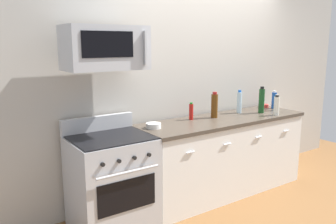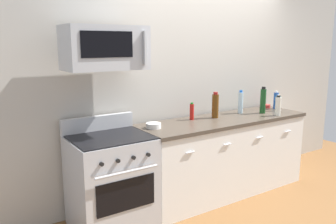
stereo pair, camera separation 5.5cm
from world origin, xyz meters
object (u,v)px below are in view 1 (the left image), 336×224
object	(u,v)px
bottle_hot_sauce_red	(191,112)
bottle_water_clear	(239,102)
bottle_soda_blue	(274,100)
bottle_wine_amber	(214,105)
bottle_dish_soap	(277,103)
bottle_wine_green	(262,100)
bowl_white_ceramic	(153,125)
microwave	(105,48)
bowl_red_small	(264,106)
range_oven	(112,181)
bottle_vinegar_white	(277,106)

from	to	relation	value
bottle_hot_sauce_red	bottle_water_clear	size ratio (longest dim) A/B	0.69
bottle_soda_blue	bottle_hot_sauce_red	bearing A→B (deg)	176.47
bottle_wine_amber	bottle_dish_soap	xyz separation A→B (m)	(0.98, -0.12, -0.05)
bottle_wine_green	bottle_dish_soap	xyz separation A→B (m)	(0.29, -0.00, -0.06)
bowl_white_ceramic	microwave	bearing A→B (deg)	-179.00
microwave	bowl_white_ceramic	xyz separation A→B (m)	(0.52, 0.01, -0.80)
bottle_hot_sauce_red	bowl_red_small	distance (m)	1.32
bottle_hot_sauce_red	bowl_red_small	xyz separation A→B (m)	(1.32, 0.05, -0.07)
range_oven	bottle_hot_sauce_red	world-z (taller)	bottle_hot_sauce_red
range_oven	bottle_wine_green	size ratio (longest dim) A/B	3.19
microwave	bottle_wine_amber	world-z (taller)	microwave
bottle_wine_amber	bowl_red_small	xyz separation A→B (m)	(1.02, 0.11, -0.12)
bottle_wine_amber	bowl_red_small	size ratio (longest dim) A/B	2.52
range_oven	bowl_white_ceramic	xyz separation A→B (m)	(0.52, 0.05, 0.48)
range_oven	bowl_red_small	xyz separation A→B (m)	(2.41, 0.20, 0.47)
bottle_dish_soap	bottle_wine_green	bearing A→B (deg)	179.03
bottle_dish_soap	bottle_water_clear	size ratio (longest dim) A/B	0.71
range_oven	microwave	size ratio (longest dim) A/B	1.44
bottle_vinegar_white	bottle_hot_sauce_red	bearing A→B (deg)	158.84
microwave	bottle_water_clear	bearing A→B (deg)	2.33
bottle_hot_sauce_red	bottle_wine_amber	bearing A→B (deg)	-12.77
bottle_water_clear	bowl_white_ceramic	world-z (taller)	bottle_water_clear
bottle_hot_sauce_red	bottle_soda_blue	xyz separation A→B (m)	(1.36, -0.08, 0.02)
microwave	range_oven	bearing A→B (deg)	-90.29
bottle_hot_sauce_red	bottle_dish_soap	world-z (taller)	bottle_dish_soap
microwave	bottle_vinegar_white	distance (m)	2.25
bottle_vinegar_white	bottle_wine_green	xyz separation A→B (m)	(-0.04, 0.21, 0.04)
bowl_red_small	bottle_vinegar_white	bearing A→B (deg)	-123.98
bottle_wine_green	bottle_hot_sauce_red	world-z (taller)	bottle_wine_green
bottle_soda_blue	bowl_white_ceramic	bearing A→B (deg)	-179.49
range_oven	microwave	distance (m)	1.28
bowl_white_ceramic	bottle_vinegar_white	bearing A→B (deg)	-10.40
bottle_dish_soap	bottle_soda_blue	size ratio (longest dim) A/B	0.86
bottle_hot_sauce_red	bottle_water_clear	bearing A→B (deg)	-2.72
bowl_red_small	bottle_dish_soap	bearing A→B (deg)	-99.86
bowl_white_ceramic	bottle_hot_sauce_red	bearing A→B (deg)	9.94
bottle_wine_amber	range_oven	bearing A→B (deg)	-176.39
bottle_soda_blue	range_oven	bearing A→B (deg)	-178.34
bottle_soda_blue	bottle_water_clear	bearing A→B (deg)	175.49
bottle_dish_soap	bowl_red_small	distance (m)	0.25
bottle_dish_soap	bottle_vinegar_white	bearing A→B (deg)	-141.65
bottle_hot_sauce_red	bowl_white_ceramic	bearing A→B (deg)	-170.06
bottle_soda_blue	bowl_red_small	bearing A→B (deg)	108.55
bowl_white_ceramic	bottle_soda_blue	bearing A→B (deg)	0.51
bottle_soda_blue	bottle_wine_green	bearing A→B (deg)	-164.62
range_oven	bowl_red_small	size ratio (longest dim) A/B	8.74
bottle_dish_soap	bottle_hot_sauce_red	bearing A→B (deg)	171.42
range_oven	bottle_wine_amber	xyz separation A→B (m)	(1.39, 0.09, 0.60)
bottle_vinegar_white	bottle_dish_soap	xyz separation A→B (m)	(0.26, 0.20, -0.02)
range_oven	bottle_wine_green	world-z (taller)	bottle_wine_green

